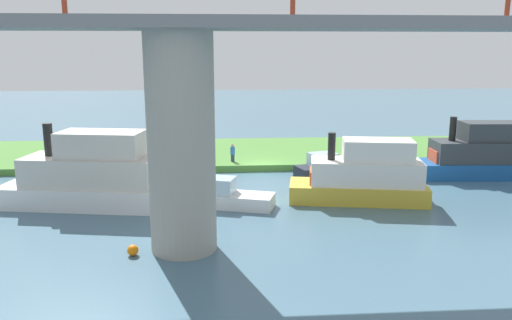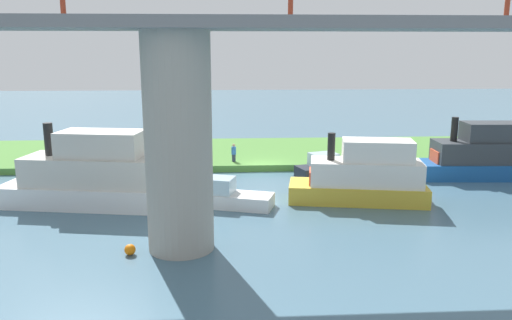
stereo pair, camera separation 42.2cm
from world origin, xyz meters
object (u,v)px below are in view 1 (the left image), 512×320
Objects in this scene: bridge_pylon at (181,144)px; motorboat_red at (88,176)px; mooring_post at (161,157)px; pontoon_yellow at (363,176)px; riverboat_paddlewheel at (329,168)px; marker_buoy at (133,250)px; person_on_bank at (233,153)px; houseboat_blue at (227,196)px; motorboat_white at (478,155)px.

bridge_pylon is 9.77m from motorboat_red.
motorboat_red is at bearing 69.93° from mooring_post.
motorboat_red reaches higher than pontoon_yellow.
marker_buoy is (11.78, 13.89, -0.37)m from riverboat_paddlewheel.
marker_buoy is at bearing 16.64° from bridge_pylon.
bridge_pylon is at bearing 54.17° from riverboat_paddlewheel.
marker_buoy is at bearing 73.90° from person_on_bank.
pontoon_yellow reaches higher than riverboat_paddlewheel.
pontoon_yellow is 6.52m from riverboat_paddlewheel.
mooring_post is 9.33m from motorboat_red.
person_on_bank reaches higher than riverboat_paddlewheel.
houseboat_blue is at bearing -121.48° from marker_buoy.
pontoon_yellow is at bearing -146.36° from bridge_pylon.
pontoon_yellow is at bearing 145.32° from mooring_post.
houseboat_blue reaches higher than marker_buoy.
motorboat_red is at bearing -0.97° from pontoon_yellow.
person_on_bank is 17.70m from marker_buoy.
bridge_pylon is 0.99× the size of motorboat_red.
motorboat_red is (5.98, -7.08, -3.11)m from bridge_pylon.
person_on_bank is 12.66m from motorboat_red.
bridge_pylon is at bearing 31.13° from motorboat_white.
motorboat_red is 8.17m from houseboat_blue.
person_on_bank is 2.78× the size of marker_buoy.
houseboat_blue is (-2.07, -6.37, -4.30)m from bridge_pylon.
mooring_post is (2.79, -15.81, -3.88)m from bridge_pylon.
pontoon_yellow is at bearing 28.40° from motorboat_white.
mooring_post is 12.61m from riverboat_paddlewheel.
person_on_bank is at bearing -106.10° from marker_buoy.
marker_buoy is at bearing 29.83° from motorboat_white.
motorboat_red is at bearing 46.90° from person_on_bank.
mooring_post is at bearing -9.01° from motorboat_white.
bridge_pylon is 1.16× the size of pontoon_yellow.
mooring_post is at bearing -80.00° from bridge_pylon.
person_on_bank is at bearing -24.21° from riverboat_paddlewheel.
mooring_post is at bearing -34.68° from pontoon_yellow.
person_on_bank is 0.16× the size of pontoon_yellow.
riverboat_paddlewheel is (-6.88, 3.09, -0.59)m from person_on_bank.
riverboat_paddlewheel reaches higher than mooring_post.
person_on_bank is 17.98m from motorboat_white.
motorboat_red is at bearing -64.24° from marker_buoy.
motorboat_red reaches higher than houseboat_blue.
houseboat_blue is at bearing 3.05° from pontoon_yellow.
marker_buoy is at bearing 49.69° from riverboat_paddlewheel.
motorboat_red reaches higher than mooring_post.
houseboat_blue is (0.59, 9.94, -0.60)m from person_on_bank.
pontoon_yellow is 0.98× the size of motorboat_white.
bridge_pylon reaches higher than pontoon_yellow.
houseboat_blue is (-4.86, 9.44, -0.42)m from mooring_post.
motorboat_white is 17.34× the size of marker_buoy.
motorboat_red is 8.74m from marker_buoy.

